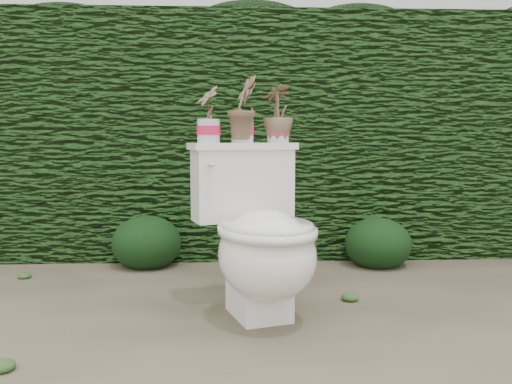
{
  "coord_description": "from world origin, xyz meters",
  "views": [
    {
      "loc": [
        -0.22,
        -2.32,
        0.81
      ],
      "look_at": [
        -0.1,
        0.17,
        0.55
      ],
      "focal_mm": 38.0,
      "sensor_mm": 36.0,
      "label": 1
    }
  ],
  "objects_px": {
    "toilet": "(260,239)",
    "potted_plant_right": "(278,116)",
    "potted_plant_center": "(242,110)",
    "potted_plant_left": "(208,116)"
  },
  "relations": [
    {
      "from": "toilet",
      "to": "potted_plant_right",
      "type": "xyz_separation_m",
      "value": [
        0.1,
        0.28,
        0.55
      ]
    },
    {
      "from": "potted_plant_right",
      "to": "potted_plant_center",
      "type": "bearing_deg",
      "value": -24.71
    },
    {
      "from": "potted_plant_center",
      "to": "potted_plant_right",
      "type": "height_order",
      "value": "potted_plant_center"
    },
    {
      "from": "toilet",
      "to": "potted_plant_center",
      "type": "relative_size",
      "value": 2.57
    },
    {
      "from": "toilet",
      "to": "potted_plant_center",
      "type": "distance_m",
      "value": 0.62
    },
    {
      "from": "potted_plant_left",
      "to": "potted_plant_right",
      "type": "xyz_separation_m",
      "value": [
        0.33,
        0.1,
        0.01
      ]
    },
    {
      "from": "potted_plant_left",
      "to": "toilet",
      "type": "bearing_deg",
      "value": 24.93
    },
    {
      "from": "potted_plant_center",
      "to": "toilet",
      "type": "bearing_deg",
      "value": -147.94
    },
    {
      "from": "potted_plant_center",
      "to": "potted_plant_right",
      "type": "distance_m",
      "value": 0.18
    },
    {
      "from": "toilet",
      "to": "potted_plant_right",
      "type": "relative_size",
      "value": 2.99
    }
  ]
}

